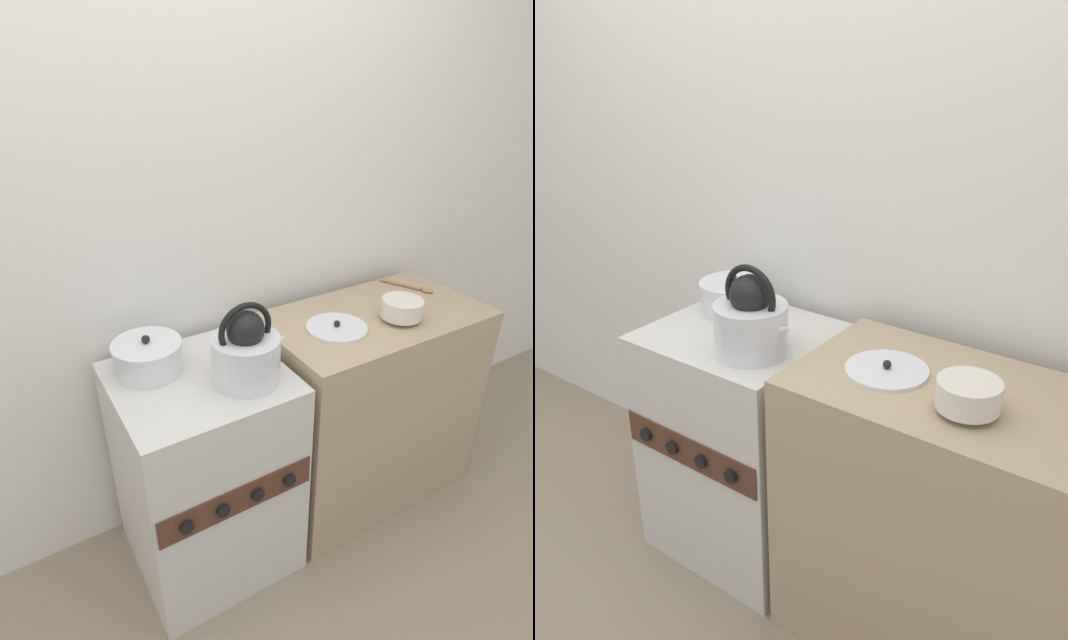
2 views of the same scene
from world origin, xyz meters
TOP-DOWN VIEW (x-y plane):
  - ground_plane at (0.00, 0.00)m, footprint 12.00×12.00m
  - wall_back at (0.00, 0.60)m, footprint 7.00×0.06m
  - stove at (0.00, 0.26)m, footprint 0.57×0.55m
  - counter at (0.76, 0.25)m, footprint 0.89×0.51m
  - kettle at (0.13, 0.17)m, footprint 0.27×0.22m
  - cooking_pot at (-0.13, 0.38)m, footprint 0.23×0.23m
  - enamel_bowl at (0.80, 0.17)m, footprint 0.16×0.16m
  - loose_pot_lid at (0.55, 0.24)m, footprint 0.23×0.23m
  - wooden_spoon at (1.05, 0.36)m, footprint 0.13×0.23m

SIDE VIEW (x-z plane):
  - ground_plane at x=0.00m, z-range 0.00..0.00m
  - stove at x=0.00m, z-range 0.00..0.84m
  - counter at x=0.76m, z-range 0.00..0.88m
  - loose_pot_lid at x=0.55m, z-range 0.87..0.90m
  - wooden_spoon at x=1.05m, z-range 0.88..0.90m
  - cooking_pot at x=-0.13m, z-range 0.83..0.97m
  - enamel_bowl at x=0.80m, z-range 0.89..0.97m
  - kettle at x=0.13m, z-range 0.81..1.09m
  - wall_back at x=0.00m, z-range 0.00..2.50m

